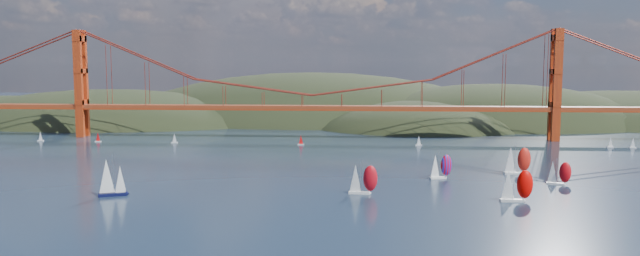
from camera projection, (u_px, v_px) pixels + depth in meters
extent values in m
plane|color=black|center=(247.00, 240.00, 138.61)|extent=(1200.00, 1200.00, 0.00)
ellipsoid|color=black|center=(109.00, 138.00, 407.22)|extent=(240.00, 140.00, 64.00)
ellipsoid|color=black|center=(312.00, 141.00, 438.64)|extent=(300.00, 180.00, 96.00)
ellipsoid|color=black|center=(494.00, 143.00, 400.32)|extent=(220.00, 140.00, 76.00)
ellipsoid|color=black|center=(420.00, 141.00, 373.45)|extent=(140.00, 110.00, 48.00)
ellipsoid|color=black|center=(625.00, 136.00, 413.71)|extent=(260.00, 160.00, 60.00)
ellipsoid|color=black|center=(3.00, 127.00, 442.73)|extent=(200.00, 140.00, 44.00)
cube|color=maroon|center=(312.00, 107.00, 315.37)|extent=(440.00, 7.00, 1.60)
cube|color=maroon|center=(312.00, 109.00, 315.50)|extent=(440.00, 7.00, 0.80)
cube|color=maroon|center=(81.00, 84.00, 322.30)|extent=(4.00, 8.50, 55.00)
cube|color=maroon|center=(555.00, 85.00, 305.94)|extent=(4.00, 8.50, 55.00)
cube|color=black|center=(112.00, 194.00, 183.00)|extent=(8.09, 5.00, 0.94)
cylinder|color=#99999E|center=(113.00, 174.00, 182.45)|extent=(0.12, 0.12, 11.33)
cone|color=silver|center=(107.00, 176.00, 181.95)|extent=(5.73, 5.73, 9.97)
cone|color=silver|center=(120.00, 179.00, 183.25)|extent=(4.09, 4.09, 7.93)
cube|color=white|center=(359.00, 193.00, 185.85)|extent=(6.20, 2.21, 0.73)
cylinder|color=#99999E|center=(360.00, 177.00, 185.27)|extent=(0.09, 0.09, 9.11)
cone|color=silver|center=(355.00, 178.00, 185.53)|extent=(3.68, 3.68, 8.02)
ellipsoid|color=#BB0B15|center=(370.00, 178.00, 184.86)|extent=(4.46, 3.02, 7.65)
cube|color=silver|center=(512.00, 200.00, 175.61)|extent=(6.37, 1.79, 0.76)
cylinder|color=#99999E|center=(513.00, 182.00, 175.02)|extent=(0.10, 0.10, 9.56)
cone|color=silver|center=(508.00, 184.00, 175.18)|extent=(3.57, 3.57, 8.41)
ellipsoid|color=#E60400|center=(525.00, 184.00, 174.85)|extent=(4.46, 2.81, 8.03)
cube|color=white|center=(555.00, 184.00, 199.79)|extent=(5.44, 2.90, 0.63)
cylinder|color=#99999E|center=(556.00, 171.00, 199.24)|extent=(0.08, 0.08, 7.85)
cone|color=silver|center=(552.00, 172.00, 199.70)|extent=(3.65, 3.65, 6.91)
ellipsoid|color=red|center=(565.00, 172.00, 198.37)|extent=(4.17, 3.26, 6.60)
cube|color=silver|center=(513.00, 173.00, 217.84)|extent=(6.70, 2.41, 0.79)
cylinder|color=#99999E|center=(515.00, 158.00, 217.27)|extent=(0.10, 0.10, 9.85)
cone|color=silver|center=(511.00, 159.00, 217.29)|extent=(3.99, 3.99, 8.67)
ellipsoid|color=red|center=(524.00, 159.00, 217.39)|extent=(4.84, 3.29, 8.27)
cube|color=white|center=(438.00, 178.00, 209.50)|extent=(5.86, 3.50, 0.68)
cylinder|color=#99999E|center=(439.00, 164.00, 209.08)|extent=(0.08, 0.08, 8.50)
cone|color=silver|center=(435.00, 166.00, 208.75)|extent=(4.09, 4.09, 7.48)
ellipsoid|color=#CB0100|center=(446.00, 165.00, 209.95)|extent=(4.59, 3.74, 7.14)
cube|color=silver|center=(41.00, 141.00, 306.63)|extent=(3.00, 1.00, 0.50)
cone|color=white|center=(40.00, 136.00, 306.37)|extent=(2.00, 2.00, 4.20)
cube|color=silver|center=(98.00, 141.00, 303.30)|extent=(3.00, 1.00, 0.50)
cone|color=red|center=(98.00, 137.00, 303.05)|extent=(2.00, 2.00, 4.20)
cube|color=silver|center=(175.00, 143.00, 299.31)|extent=(3.00, 1.00, 0.50)
cone|color=white|center=(174.00, 138.00, 299.06)|extent=(2.00, 2.00, 4.20)
cube|color=silver|center=(610.00, 147.00, 283.57)|extent=(3.00, 1.00, 0.50)
cone|color=white|center=(611.00, 142.00, 283.31)|extent=(2.00, 2.00, 4.20)
cube|color=silver|center=(633.00, 147.00, 282.54)|extent=(3.00, 1.00, 0.50)
cone|color=white|center=(633.00, 142.00, 282.28)|extent=(2.00, 2.00, 4.20)
cube|color=silver|center=(419.00, 145.00, 289.98)|extent=(3.00, 1.00, 0.50)
cone|color=white|center=(419.00, 140.00, 289.73)|extent=(2.00, 2.00, 4.20)
cube|color=silver|center=(301.00, 144.00, 292.56)|extent=(3.00, 1.00, 0.50)
cone|color=red|center=(301.00, 140.00, 292.30)|extent=(2.00, 2.00, 4.20)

